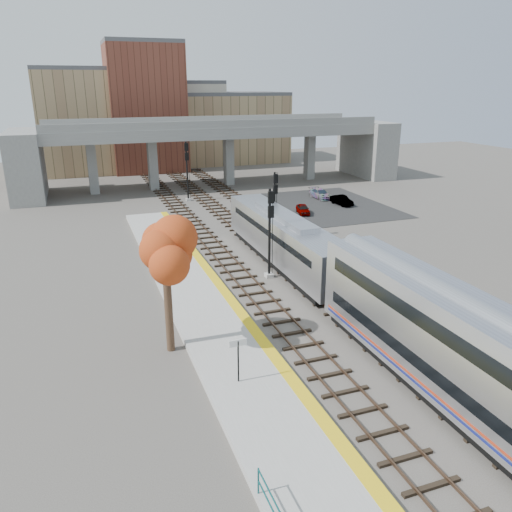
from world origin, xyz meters
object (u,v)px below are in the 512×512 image
object	(u,v)px
signal_mast_near	(270,235)
signal_mast_far	(187,172)
signal_mast_mid	(275,208)
coach	(505,382)
locomotive	(284,238)
car_a	(303,209)
tree	(165,252)
car_b	(342,200)
car_c	(320,194)

from	to	relation	value
signal_mast_near	signal_mast_far	xyz separation A→B (m)	(0.00, 28.12, 0.33)
signal_mast_mid	coach	bearing A→B (deg)	-93.86
locomotive	car_a	xyz separation A→B (m)	(8.66, 14.79, -1.70)
locomotive	car_a	distance (m)	17.23
coach	signal_mast_far	bearing A→B (deg)	92.48
signal_mast_mid	car_a	distance (m)	10.54
tree	car_b	xyz separation A→B (m)	(26.25, 27.68, -5.19)
signal_mast_far	car_b	size ratio (longest dim) A/B	2.10
tree	signal_mast_far	bearing A→B (deg)	75.85
car_a	car_b	xyz separation A→B (m)	(6.29, 2.34, 0.04)
signal_mast_near	locomotive	bearing A→B (deg)	46.17
signal_mast_near	signal_mast_mid	bearing A→B (deg)	65.95
signal_mast_mid	tree	bearing A→B (deg)	-127.15
signal_mast_mid	signal_mast_far	size ratio (longest dim) A/B	0.87
car_b	car_c	size ratio (longest dim) A/B	0.87
signal_mast_mid	car_a	xyz separation A→B (m)	(6.66, 7.79, -2.47)
locomotive	car_b	distance (m)	22.80
car_b	car_c	world-z (taller)	car_c
locomotive	signal_mast_near	bearing A→B (deg)	-133.83
coach	car_b	size ratio (longest dim) A/B	7.13
signal_mast_mid	car_a	world-z (taller)	signal_mast_mid
signal_mast_near	signal_mast_mid	xyz separation A→B (m)	(4.10, 9.19, -0.35)
locomotive	signal_mast_near	xyz separation A→B (m)	(-2.10, -2.19, 1.11)
locomotive	signal_mast_far	bearing A→B (deg)	94.63
coach	tree	size ratio (longest dim) A/B	3.20
car_c	signal_mast_far	bearing A→B (deg)	163.33
coach	car_b	distance (m)	42.51
signal_mast_near	tree	world-z (taller)	tree
coach	tree	world-z (taller)	tree
signal_mast_near	car_b	bearing A→B (deg)	48.57
tree	locomotive	bearing A→B (deg)	43.04
signal_mast_far	locomotive	bearing A→B (deg)	-85.37
tree	car_a	distance (m)	32.68
signal_mast_near	car_b	world-z (taller)	signal_mast_near
coach	signal_mast_mid	xyz separation A→B (m)	(2.00, 29.61, 0.25)
tree	car_b	size ratio (longest dim) A/B	2.23
signal_mast_mid	tree	distance (m)	22.19
car_b	car_c	xyz separation A→B (m)	(-0.72, 4.30, 0.01)
signal_mast_near	car_c	size ratio (longest dim) A/B	1.72
car_b	locomotive	bearing A→B (deg)	-136.62
car_a	car_b	size ratio (longest dim) A/B	0.90
locomotive	tree	distance (m)	15.85
signal_mast_far	car_a	xyz separation A→B (m)	(10.76, -11.14, -3.14)
signal_mast_mid	car_b	size ratio (longest dim) A/B	1.82
tree	car_c	bearing A→B (deg)	51.40
signal_mast_far	car_c	bearing A→B (deg)	-15.41
locomotive	car_b	world-z (taller)	locomotive
signal_mast_mid	car_b	world-z (taller)	signal_mast_mid
locomotive	coach	size ratio (longest dim) A/B	0.76
signal_mast_near	tree	distance (m)	12.66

